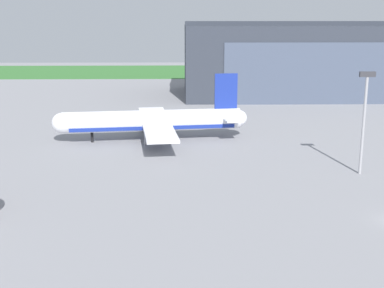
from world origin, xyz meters
The scene contains 4 objects.
grass_field_strip centered at (0.00, 174.19, 0.04)m, with size 440.00×56.00×0.08m, color #356F31.
maintenance_hangar centered at (18.74, 104.06, 10.79)m, with size 87.64×37.42×22.50m.
airliner_far_right centered at (-32.15, 43.16, 3.84)m, with size 38.37×33.58×13.06m.
apron_light_mast centered at (1.66, 19.79, 9.58)m, with size 2.40×0.50×16.02m.
Camera 1 is at (-26.39, -58.09, 24.21)m, focal length 48.77 mm.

